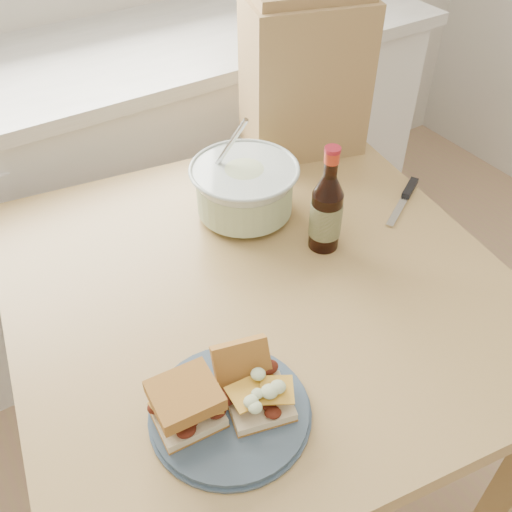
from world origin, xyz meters
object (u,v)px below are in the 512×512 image
dining_table (259,320)px  paper_bag (305,77)px  beer_bottle (326,211)px  coleslaw_bowl (245,191)px  plate (230,412)px

dining_table → paper_bag: (0.38, 0.38, 0.31)m
beer_bottle → paper_bag: bearing=79.4°
paper_bag → coleslaw_bowl: bearing=-131.5°
plate → beer_bottle: (0.38, 0.25, 0.08)m
beer_bottle → paper_bag: paper_bag is taller
coleslaw_bowl → paper_bag: size_ratio=0.64×
paper_bag → plate: bearing=-116.9°
beer_bottle → dining_table: bearing=-155.0°
coleslaw_bowl → beer_bottle: size_ratio=1.00×
plate → beer_bottle: 0.46m
coleslaw_bowl → beer_bottle: (0.08, -0.18, 0.03)m
coleslaw_bowl → paper_bag: 0.36m
beer_bottle → paper_bag: 0.43m
dining_table → paper_bag: 0.62m
coleslaw_bowl → beer_bottle: bearing=-65.6°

